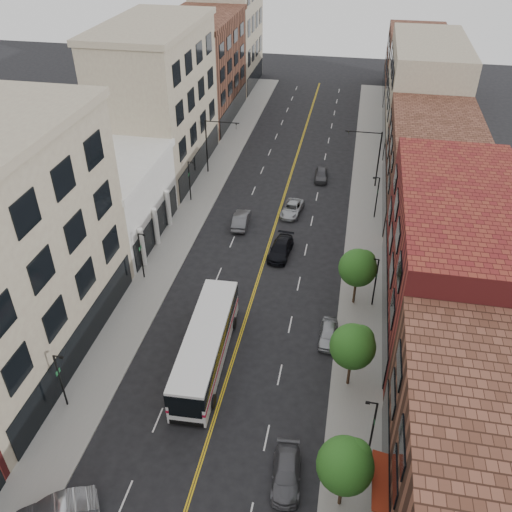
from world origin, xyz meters
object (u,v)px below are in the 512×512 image
Objects in this scene: car_parked_far at (328,334)px; car_lane_c at (321,175)px; car_lane_a at (281,249)px; car_lane_behind at (241,220)px; car_angle_b at (57,512)px; car_parked_mid at (286,474)px; city_bus at (206,344)px; car_lane_b at (292,209)px.

car_lane_c reaches higher than car_parked_far.
car_lane_c is at bearing 87.01° from car_lane_a.
car_lane_behind is 7.23m from car_lane_a.
car_angle_b is at bearing 80.56° from car_lane_behind.
car_lane_behind is (-9.59, 30.47, 0.10)m from car_parked_mid.
city_bus reaches higher than car_parked_far.
car_parked_mid is at bearing -97.05° from car_parked_far.
car_lane_a reaches higher than car_lane_b.
car_lane_b is at bearing 92.19° from car_parked_mid.
car_lane_behind is 15.38m from car_lane_c.
car_lane_c reaches higher than car_lane_b.
city_bus is 2.91× the size of car_lane_behind.
car_lane_behind reaches higher than car_parked_mid.
car_lane_c is (6.05, 34.50, -1.27)m from city_bus.
car_lane_c is at bearing 87.32° from car_parked_mid.
car_lane_b is at bearing 136.17° from car_angle_b.
car_lane_behind is at bearing -123.80° from car_lane_c.
car_lane_a is at bearing -101.16° from car_lane_c.
car_parked_mid is 34.49m from car_lane_b.
city_bus is at bearing -91.36° from car_lane_b.
car_lane_b is (-5.90, 20.53, -0.02)m from car_parked_far.
car_lane_a is at bearing 132.76° from car_angle_b.
city_bus is 2.65× the size of car_lane_a.
car_parked_far is 0.85× the size of car_lane_behind.
city_bus reaches higher than car_lane_a.
car_parked_mid is 13.78m from car_parked_far.
city_bus is at bearing 91.14° from car_lane_behind.
city_bus reaches higher than car_lane_c.
city_bus is 16.75m from car_lane_a.
car_angle_b reaches higher than car_parked_far.
car_lane_b is at bearing -148.32° from car_lane_behind.
car_lane_b is (3.50, 25.02, -1.32)m from city_bus.
city_bus is 2.86× the size of car_lane_b.
car_lane_b is (-4.30, 34.22, -0.01)m from car_parked_mid.
car_angle_b is 50.30m from car_lane_c.
city_bus is at bearing 125.31° from car_parked_mid.
car_lane_b is (5.29, 3.75, -0.11)m from car_lane_behind.
car_lane_behind reaches higher than car_lane_c.
city_bus reaches higher than car_angle_b.
car_parked_mid is (13.20, 5.28, -0.15)m from car_angle_b.
car_parked_mid is 0.98× the size of car_lane_b.
car_parked_mid reaches higher than car_lane_b.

